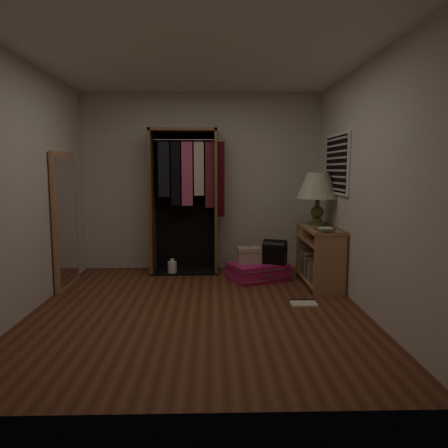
% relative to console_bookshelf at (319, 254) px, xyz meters
% --- Properties ---
extents(ground, '(4.00, 4.00, 0.00)m').
position_rel_console_bookshelf_xyz_m(ground, '(-1.54, -1.03, -0.40)').
color(ground, '#5B2C1A').
rests_on(ground, ground).
extents(room_walls, '(3.52, 4.02, 2.60)m').
position_rel_console_bookshelf_xyz_m(room_walls, '(-1.46, -0.99, 1.11)').
color(room_walls, beige).
rests_on(room_walls, ground).
extents(console_bookshelf, '(0.42, 1.12, 0.75)m').
position_rel_console_bookshelf_xyz_m(console_bookshelf, '(0.00, 0.00, 0.00)').
color(console_bookshelf, '#A77651').
rests_on(console_bookshelf, ground).
extents(open_wardrobe, '(1.05, 0.50, 2.05)m').
position_rel_console_bookshelf_xyz_m(open_wardrobe, '(-1.74, 0.73, 0.83)').
color(open_wardrobe, brown).
rests_on(open_wardrobe, ground).
extents(floor_mirror, '(0.06, 0.80, 1.70)m').
position_rel_console_bookshelf_xyz_m(floor_mirror, '(-3.24, -0.03, 0.45)').
color(floor_mirror, tan).
rests_on(floor_mirror, ground).
extents(pink_suitcase, '(0.90, 0.79, 0.23)m').
position_rel_console_bookshelf_xyz_m(pink_suitcase, '(-0.77, 0.21, -0.28)').
color(pink_suitcase, '#CC1866').
rests_on(pink_suitcase, ground).
extents(train_case, '(0.34, 0.25, 0.23)m').
position_rel_console_bookshelf_xyz_m(train_case, '(-0.89, 0.23, -0.06)').
color(train_case, tan).
rests_on(train_case, pink_suitcase).
extents(black_bag, '(0.35, 0.29, 0.33)m').
position_rel_console_bookshelf_xyz_m(black_bag, '(-0.55, 0.19, 0.00)').
color(black_bag, black).
rests_on(black_bag, pink_suitcase).
extents(table_lamp, '(0.59, 0.59, 0.69)m').
position_rel_console_bookshelf_xyz_m(table_lamp, '(0.00, 0.16, 0.86)').
color(table_lamp, '#404C24').
rests_on(table_lamp, console_bookshelf).
extents(brass_tray, '(0.30, 0.30, 0.01)m').
position_rel_console_bookshelf_xyz_m(brass_tray, '(0.00, -0.28, 0.36)').
color(brass_tray, '#9B6C3B').
rests_on(brass_tray, console_bookshelf).
extents(ceramic_bowl, '(0.19, 0.19, 0.05)m').
position_rel_console_bookshelf_xyz_m(ceramic_bowl, '(-0.05, -0.46, 0.38)').
color(ceramic_bowl, '#B7D7B3').
rests_on(ceramic_bowl, console_bookshelf).
extents(white_jug, '(0.16, 0.16, 0.22)m').
position_rel_console_bookshelf_xyz_m(white_jug, '(-1.96, 0.57, -0.30)').
color(white_jug, white).
rests_on(white_jug, ground).
extents(floor_book, '(0.29, 0.23, 0.03)m').
position_rel_console_bookshelf_xyz_m(floor_book, '(-0.38, -0.88, -0.38)').
color(floor_book, '#EAE1C5').
rests_on(floor_book, ground).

